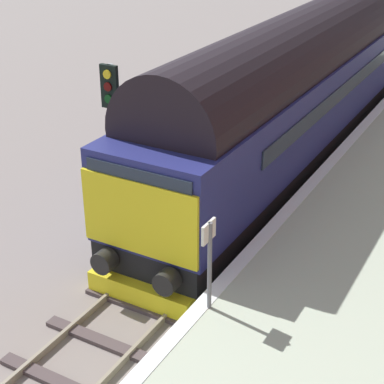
% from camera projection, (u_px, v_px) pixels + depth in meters
% --- Properties ---
extents(ground_plane, '(140.00, 140.00, 0.00)m').
position_uv_depth(ground_plane, '(231.00, 219.00, 16.24)').
color(ground_plane, slate).
rests_on(ground_plane, ground).
extents(track_main, '(2.50, 60.00, 0.15)m').
position_uv_depth(track_main, '(231.00, 217.00, 16.22)').
color(track_main, gray).
rests_on(track_main, ground).
extents(station_platform, '(4.00, 44.00, 1.01)m').
position_uv_depth(station_platform, '(370.00, 237.00, 14.44)').
color(station_platform, '#A9B59E').
rests_on(station_platform, ground).
extents(diesel_locomotive, '(2.74, 18.82, 4.68)m').
position_uv_depth(diesel_locomotive, '(305.00, 80.00, 19.05)').
color(diesel_locomotive, black).
rests_on(diesel_locomotive, ground).
extents(signal_post_near, '(0.44, 0.22, 4.32)m').
position_uv_depth(signal_post_near, '(113.00, 130.00, 14.27)').
color(signal_post_near, gray).
rests_on(signal_post_near, ground).
extents(platform_number_sign, '(0.10, 0.44, 1.74)m').
position_uv_depth(platform_number_sign, '(209.00, 252.00, 10.69)').
color(platform_number_sign, slate).
rests_on(platform_number_sign, station_platform).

